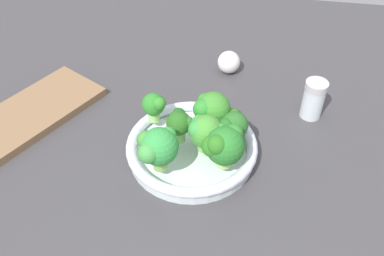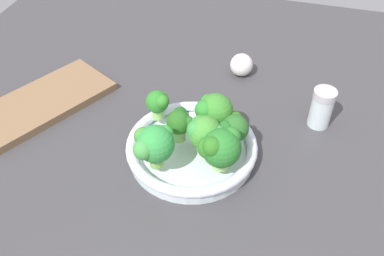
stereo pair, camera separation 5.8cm
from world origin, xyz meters
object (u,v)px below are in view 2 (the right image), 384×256
(broccoli_floret_2, at_px, (220,148))
(bowl, at_px, (192,147))
(garlic_bulb, at_px, (241,65))
(pepper_shaker, at_px, (322,108))
(broccoli_floret_1, at_px, (159,102))
(broccoli_floret_5, at_px, (203,132))
(broccoli_floret_3, at_px, (214,110))
(broccoli_floret_0, at_px, (154,144))
(broccoli_floret_4, at_px, (180,122))
(broccoli_floret_6, at_px, (234,128))
(cutting_board, at_px, (44,102))

(broccoli_floret_2, bearing_deg, bowl, -128.11)
(broccoli_floret_2, height_order, garlic_bulb, broccoli_floret_2)
(broccoli_floret_2, height_order, pepper_shaker, broccoli_floret_2)
(broccoli_floret_1, distance_m, garlic_bulb, 0.25)
(bowl, bearing_deg, broccoli_floret_1, -120.22)
(broccoli_floret_5, distance_m, garlic_bulb, 0.28)
(pepper_shaker, bearing_deg, broccoli_floret_3, -61.95)
(broccoli_floret_0, height_order, garlic_bulb, broccoli_floret_0)
(broccoli_floret_4, distance_m, garlic_bulb, 0.27)
(garlic_bulb, bearing_deg, broccoli_floret_1, -26.76)
(broccoli_floret_5, relative_size, garlic_bulb, 1.37)
(broccoli_floret_4, xyz_separation_m, broccoli_floret_6, (-0.01, 0.09, -0.00))
(broccoli_floret_6, xyz_separation_m, cutting_board, (-0.04, -0.39, -0.06))
(broccoli_floret_0, height_order, cutting_board, broccoli_floret_0)
(pepper_shaker, bearing_deg, garlic_bulb, -124.66)
(broccoli_floret_0, xyz_separation_m, broccoli_floret_4, (-0.07, 0.02, -0.01))
(cutting_board, bearing_deg, broccoli_floret_5, 79.31)
(broccoli_floret_4, bearing_deg, garlic_bulb, 167.32)
(broccoli_floret_3, xyz_separation_m, broccoli_floret_5, (0.06, -0.00, 0.00))
(garlic_bulb, relative_size, pepper_shaker, 0.62)
(broccoli_floret_1, xyz_separation_m, garlic_bulb, (-0.22, 0.11, -0.05))
(bowl, distance_m, pepper_shaker, 0.26)
(broccoli_floret_1, xyz_separation_m, broccoli_floret_2, (0.09, 0.13, 0.01))
(broccoli_floret_2, bearing_deg, broccoli_floret_4, -121.05)
(broccoli_floret_0, xyz_separation_m, broccoli_floret_5, (-0.06, 0.07, -0.01))
(broccoli_floret_4, height_order, broccoli_floret_5, broccoli_floret_5)
(broccoli_floret_2, relative_size, broccoli_floret_5, 1.09)
(broccoli_floret_0, distance_m, broccoli_floret_4, 0.08)
(broccoli_floret_0, bearing_deg, broccoli_floret_6, 127.74)
(broccoli_floret_4, distance_m, broccoli_floret_6, 0.09)
(broccoli_floret_1, xyz_separation_m, broccoli_floret_6, (0.03, 0.14, -0.00))
(broccoli_floret_5, bearing_deg, broccoli_floret_3, 176.98)
(broccoli_floret_0, bearing_deg, bowl, 148.75)
(broccoli_floret_5, bearing_deg, pepper_shaker, 129.95)
(broccoli_floret_5, bearing_deg, garlic_bulb, 177.15)
(broccoli_floret_2, xyz_separation_m, pepper_shaker, (-0.19, 0.15, -0.04))
(broccoli_floret_4, height_order, pepper_shaker, broccoli_floret_4)
(bowl, relative_size, broccoli_floret_6, 4.07)
(broccoli_floret_0, xyz_separation_m, cutting_board, (-0.12, -0.28, -0.07))
(pepper_shaker, bearing_deg, broccoli_floret_4, -58.81)
(garlic_bulb, bearing_deg, broccoli_floret_0, -13.49)
(pepper_shaker, bearing_deg, bowl, -55.90)
(garlic_bulb, bearing_deg, cutting_board, -59.67)
(broccoli_floret_3, bearing_deg, broccoli_floret_5, -3.02)
(pepper_shaker, bearing_deg, broccoli_floret_5, -50.05)
(broccoli_floret_5, relative_size, broccoli_floret_6, 1.19)
(cutting_board, relative_size, pepper_shaker, 3.38)
(bowl, distance_m, broccoli_floret_1, 0.10)
(broccoli_floret_3, height_order, garlic_bulb, broccoli_floret_3)
(cutting_board, bearing_deg, bowl, 80.97)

